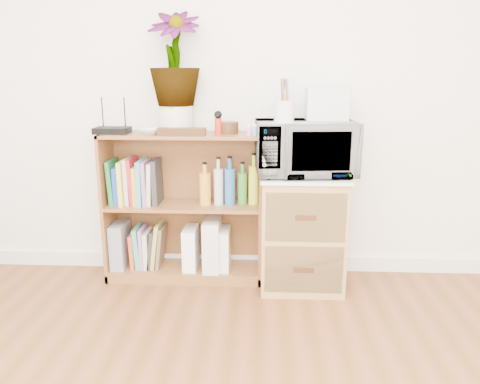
{
  "coord_description": "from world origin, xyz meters",
  "views": [
    {
      "loc": [
        0.15,
        -0.76,
        1.31
      ],
      "look_at": [
        0.02,
        1.95,
        0.62
      ],
      "focal_mm": 35.0,
      "sensor_mm": 36.0,
      "label": 1
    }
  ],
  "objects": [
    {
      "name": "wooden_bowl",
      "position": [
        -0.06,
        2.11,
        0.99
      ],
      "size": [
        0.12,
        0.12,
        0.07
      ],
      "primitive_type": "cylinder",
      "color": "#331F0E",
      "rests_on": "bookshelf"
    },
    {
      "name": "pen_cup",
      "position": [
        0.27,
        1.94,
        1.1
      ],
      "size": [
        0.11,
        0.11,
        0.12
      ],
      "primitive_type": "cylinder",
      "color": "silver",
      "rests_on": "microwave"
    },
    {
      "name": "bookshelf",
      "position": [
        -0.35,
        2.1,
        0.47
      ],
      "size": [
        1.0,
        0.3,
        0.95
      ],
      "primitive_type": "cube",
      "color": "brown",
      "rests_on": "ground"
    },
    {
      "name": "magazine_holder_right",
      "position": [
        -0.1,
        2.09,
        0.2
      ],
      "size": [
        0.08,
        0.21,
        0.26
      ],
      "primitive_type": "cube",
      "color": "white",
      "rests_on": "bookshelf"
    },
    {
      "name": "cookbooks",
      "position": [
        -0.66,
        2.1,
        0.64
      ],
      "size": [
        0.31,
        0.2,
        0.29
      ],
      "color": "#1C6A32",
      "rests_on": "bookshelf"
    },
    {
      "name": "magazine_holder_left",
      "position": [
        -0.31,
        2.09,
        0.21
      ],
      "size": [
        0.09,
        0.22,
        0.27
      ],
      "primitive_type": "cube",
      "color": "white",
      "rests_on": "bookshelf"
    },
    {
      "name": "small_appliance",
      "position": [
        0.53,
        2.09,
        1.13
      ],
      "size": [
        0.24,
        0.2,
        0.19
      ],
      "primitive_type": "cube",
      "color": "silver",
      "rests_on": "microwave"
    },
    {
      "name": "plant_pot",
      "position": [
        -0.39,
        2.12,
        1.03
      ],
      "size": [
        0.2,
        0.2,
        0.17
      ],
      "primitive_type": "cylinder",
      "color": "silver",
      "rests_on": "bookshelf"
    },
    {
      "name": "paint_jars",
      "position": [
        0.1,
        2.01,
        0.98
      ],
      "size": [
        0.11,
        0.04,
        0.06
      ],
      "primitive_type": "cube",
      "color": "pink",
      "rests_on": "bookshelf"
    },
    {
      "name": "kokeshi_doll",
      "position": [
        -0.12,
        2.06,
        1.0
      ],
      "size": [
        0.04,
        0.04,
        0.1
      ],
      "primitive_type": "cylinder",
      "color": "red",
      "rests_on": "bookshelf"
    },
    {
      "name": "magazine_holder_mid",
      "position": [
        -0.17,
        2.09,
        0.24
      ],
      "size": [
        0.11,
        0.27,
        0.33
      ],
      "primitive_type": "cube",
      "color": "silver",
      "rests_on": "bookshelf"
    },
    {
      "name": "microwave",
      "position": [
        0.4,
        2.02,
        0.88
      ],
      "size": [
        0.61,
        0.44,
        0.32
      ],
      "primitive_type": "imported",
      "rotation": [
        0.0,
        0.0,
        0.09
      ],
      "color": "silver",
      "rests_on": "wicker_unit"
    },
    {
      "name": "skirting_board",
      "position": [
        0.0,
        2.24,
        0.05
      ],
      "size": [
        4.0,
        0.02,
        0.1
      ],
      "primitive_type": "cube",
      "color": "white",
      "rests_on": "ground"
    },
    {
      "name": "file_box",
      "position": [
        -0.78,
        2.1,
        0.22
      ],
      "size": [
        0.09,
        0.23,
        0.29
      ],
      "primitive_type": "cube",
      "color": "gray",
      "rests_on": "bookshelf"
    },
    {
      "name": "potted_plant",
      "position": [
        -0.39,
        2.12,
        1.4
      ],
      "size": [
        0.31,
        0.31,
        0.56
      ],
      "primitive_type": "imported",
      "color": "#306B2B",
      "rests_on": "plant_pot"
    },
    {
      "name": "white_bowl",
      "position": [
        -0.54,
        2.07,
        0.97
      ],
      "size": [
        0.13,
        0.13,
        0.03
      ],
      "primitive_type": "imported",
      "color": "silver",
      "rests_on": "bookshelf"
    },
    {
      "name": "wicker_unit",
      "position": [
        0.4,
        2.02,
        0.35
      ],
      "size": [
        0.5,
        0.45,
        0.7
      ],
      "primitive_type": "cube",
      "color": "#9E7542",
      "rests_on": "ground"
    },
    {
      "name": "liquor_bottles",
      "position": [
        -0.02,
        2.1,
        0.64
      ],
      "size": [
        0.45,
        0.07,
        0.32
      ],
      "color": "orange",
      "rests_on": "bookshelf"
    },
    {
      "name": "trinket_box",
      "position": [
        -0.33,
        2.0,
        0.97
      ],
      "size": [
        0.29,
        0.07,
        0.05
      ],
      "primitive_type": "cube",
      "color": "#3B2310",
      "rests_on": "bookshelf"
    },
    {
      "name": "lower_books",
      "position": [
        -0.6,
        2.1,
        0.2
      ],
      "size": [
        0.22,
        0.19,
        0.3
      ],
      "color": "#C24822",
      "rests_on": "bookshelf"
    },
    {
      "name": "router",
      "position": [
        -0.78,
        2.08,
        0.97
      ],
      "size": [
        0.21,
        0.14,
        0.04
      ],
      "primitive_type": "cube",
      "color": "black",
      "rests_on": "bookshelf"
    }
  ]
}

